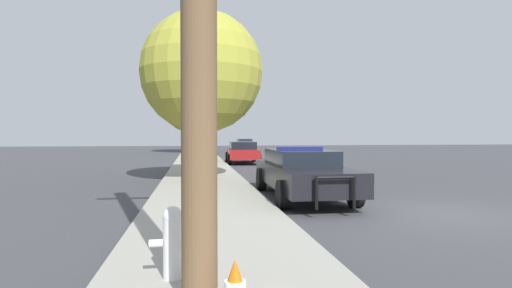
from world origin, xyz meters
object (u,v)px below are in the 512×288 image
(police_car, at_px, (302,171))
(traffic_light, at_px, (213,115))
(car_background_distant, at_px, (244,144))
(traffic_cone, at_px, (235,288))
(fire_hydrant, at_px, (173,240))
(car_background_midblock, at_px, (242,152))
(tree_sidewalk_near, at_px, (202,72))
(tree_sidewalk_far, at_px, (192,102))

(police_car, xyz_separation_m, traffic_light, (-1.38, 22.21, 2.61))
(car_background_distant, height_order, traffic_cone, car_background_distant)
(fire_hydrant, xyz_separation_m, traffic_cone, (0.60, -1.06, -0.18))
(fire_hydrant, xyz_separation_m, traffic_light, (1.85, 28.44, 2.78))
(car_background_midblock, relative_size, tree_sidewalk_near, 0.71)
(police_car, bearing_deg, car_background_midblock, -89.12)
(fire_hydrant, bearing_deg, traffic_light, 86.28)
(car_background_midblock, bearing_deg, traffic_cone, -95.06)
(traffic_light, distance_m, traffic_cone, 29.68)
(tree_sidewalk_near, bearing_deg, car_background_midblock, 74.56)
(traffic_light, relative_size, car_background_midblock, 1.05)
(car_background_midblock, relative_size, tree_sidewalk_far, 0.56)
(fire_hydrant, height_order, tree_sidewalk_near, tree_sidewalk_near)
(tree_sidewalk_far, bearing_deg, traffic_light, -73.69)
(fire_hydrant, bearing_deg, police_car, 62.61)
(police_car, xyz_separation_m, tree_sidewalk_far, (-3.16, 28.29, 4.21))
(car_background_distant, bearing_deg, police_car, -93.63)
(fire_hydrant, bearing_deg, car_background_distant, 81.59)
(traffic_light, bearing_deg, traffic_cone, -92.42)
(traffic_light, xyz_separation_m, traffic_cone, (-1.25, -29.50, -2.96))
(traffic_light, distance_m, tree_sidewalk_near, 18.40)
(traffic_cone, bearing_deg, fire_hydrant, 119.66)
(tree_sidewalk_near, bearing_deg, traffic_cone, -89.67)
(car_background_distant, bearing_deg, car_background_midblock, -96.87)
(traffic_light, bearing_deg, car_background_distant, 68.58)
(tree_sidewalk_near, bearing_deg, car_background_distant, 79.69)
(tree_sidewalk_near, bearing_deg, traffic_light, 85.92)
(tree_sidewalk_near, height_order, traffic_cone, tree_sidewalk_near)
(car_background_distant, distance_m, tree_sidewalk_far, 7.84)
(fire_hydrant, height_order, car_background_midblock, car_background_midblock)
(traffic_light, xyz_separation_m, tree_sidewalk_near, (-1.31, -18.34, 0.69))
(police_car, relative_size, car_background_distant, 1.32)
(fire_hydrant, height_order, traffic_light, traffic_light)
(traffic_light, height_order, traffic_cone, traffic_light)
(car_background_midblock, height_order, tree_sidewalk_near, tree_sidewalk_near)
(car_background_distant, height_order, tree_sidewalk_far, tree_sidewalk_far)
(car_background_distant, relative_size, traffic_cone, 7.91)
(traffic_light, distance_m, car_background_midblock, 9.21)
(car_background_distant, xyz_separation_m, tree_sidewalk_near, (-5.09, -27.97, 3.34))
(car_background_distant, bearing_deg, tree_sidewalk_near, -99.63)
(tree_sidewalk_near, xyz_separation_m, traffic_cone, (0.06, -11.17, -3.65))
(police_car, distance_m, fire_hydrant, 7.02)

